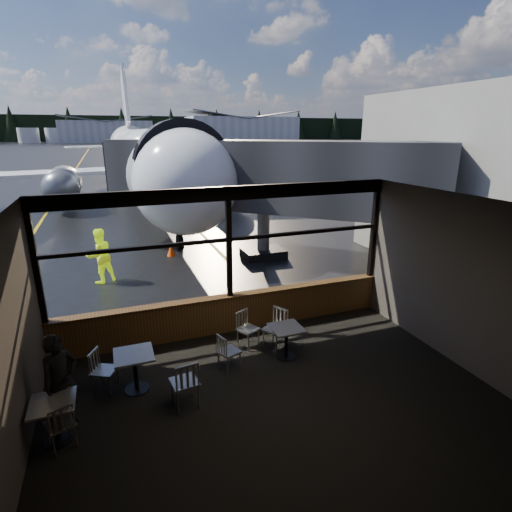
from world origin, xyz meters
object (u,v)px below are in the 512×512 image
airliner (142,119)px  passenger (61,381)px  chair_mid_w (105,371)px  chair_left_s (60,424)px  cone_nose (171,250)px  jet_bridge (278,190)px  cafe_table_mid (135,372)px  chair_near_n (248,330)px  chair_mid_s (184,383)px  chair_near_e (275,330)px  cafe_table_left (56,422)px  cafe_table_near (286,342)px  chair_near_w (229,352)px  ground_crew (100,256)px

airliner → passenger: size_ratio=21.58×
chair_mid_w → chair_left_s: size_ratio=1.02×
airliner → cone_nose: size_ratio=75.39×
jet_bridge → cafe_table_mid: (-5.94, -7.14, -2.15)m
chair_mid_w → chair_left_s: 1.40m
cafe_table_mid → passenger: (-1.16, -0.54, 0.43)m
airliner → passenger: bearing=-99.6°
chair_near_n → passenger: size_ratio=0.52×
chair_mid_s → airliner: bearing=78.6°
chair_near_e → chair_mid_s: 2.57m
chair_left_s → jet_bridge: bearing=28.6°
jet_bridge → chair_near_n: 7.55m
jet_bridge → chair_mid_s: 9.67m
cafe_table_left → chair_left_s: chair_left_s is taller
cafe_table_near → chair_near_n: size_ratio=0.84×
cafe_table_near → passenger: size_ratio=0.44×
airliner → cafe_table_near: 21.54m
chair_near_e → airliner: bearing=-28.3°
chair_near_n → chair_mid_s: (-1.71, -1.53, 0.04)m
jet_bridge → chair_near_w: jet_bridge is taller
airliner → jet_bridge: bearing=-75.9°
airliner → chair_mid_w: bearing=-98.2°
chair_mid_w → ground_crew: ground_crew is taller
cafe_table_mid → chair_near_e: bearing=9.1°
cafe_table_left → cafe_table_mid: bearing=35.9°
jet_bridge → chair_near_e: bearing=-113.7°
chair_left_s → passenger: bearing=66.9°
jet_bridge → ground_crew: bearing=-172.2°
cafe_table_near → chair_near_n: (-0.61, 0.70, 0.07)m
chair_near_n → passenger: bearing=-8.1°
airliner → jet_bridge: 14.57m
jet_bridge → chair_mid_s: jet_bridge is taller
cafe_table_left → chair_near_e: size_ratio=0.77×
cafe_table_near → chair_near_n: bearing=131.2°
chair_mid_s → ground_crew: ground_crew is taller
airliner → chair_near_e: 21.10m
chair_near_n → cafe_table_mid: bearing=-10.7°
chair_mid_s → passenger: passenger is taller
chair_near_n → chair_mid_w: size_ratio=1.02×
passenger → cafe_table_left: bearing=-139.3°
chair_left_s → passenger: size_ratio=0.50×
cafe_table_mid → chair_near_e: chair_near_e is taller
chair_mid_s → ground_crew: size_ratio=0.53×
chair_near_w → chair_mid_s: size_ratio=0.86×
cafe_table_mid → chair_mid_w: chair_mid_w is taller
chair_near_w → chair_mid_w: 2.37m
cafe_table_near → cafe_table_mid: size_ratio=0.93×
cafe_table_left → ground_crew: ground_crew is taller
chair_left_s → cone_nose: size_ratio=1.75×
chair_near_w → ground_crew: ground_crew is taller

